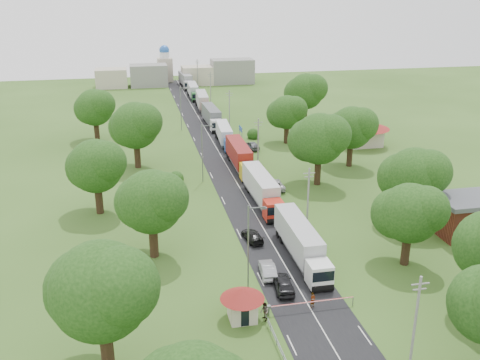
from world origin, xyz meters
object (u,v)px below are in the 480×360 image
object	(u,v)px
pedestrian_near	(313,300)
info_sign	(241,132)
truck_0	(301,242)
car_lane_front	(283,284)
guard_booth	(242,300)
car_lane_mid	(268,269)
boom_barrier	(299,304)

from	to	relation	value
pedestrian_near	info_sign	bearing A→B (deg)	62.74
truck_0	car_lane_front	world-z (taller)	truck_0
car_lane_front	guard_booth	bearing A→B (deg)	43.12
guard_booth	car_lane_mid	size ratio (longest dim) A/B	0.97
info_sign	car_lane_front	bearing A→B (deg)	-97.11
info_sign	pedestrian_near	distance (m)	59.74
pedestrian_near	truck_0	bearing A→B (deg)	56.60
guard_booth	truck_0	bearing A→B (deg)	48.72
pedestrian_near	car_lane_mid	bearing A→B (deg)	89.20
truck_0	car_lane_mid	xyz separation A→B (m)	(-4.86, -3.02, -1.53)
info_sign	truck_0	xyz separation A→B (m)	(-2.94, -49.23, -0.73)
guard_booth	info_sign	bearing A→B (deg)	78.32
boom_barrier	info_sign	distance (m)	60.39
boom_barrier	car_lane_mid	size ratio (longest dim) A/B	2.04
boom_barrier	car_lane_front	xyz separation A→B (m)	(-0.39, 4.26, -0.07)
boom_barrier	guard_booth	xyz separation A→B (m)	(-5.84, -0.00, 1.27)
boom_barrier	pedestrian_near	xyz separation A→B (m)	(1.65, 0.50, -0.05)
car_lane_front	car_lane_mid	bearing A→B (deg)	-71.22
boom_barrier	truck_0	xyz separation A→B (m)	(3.62, 10.77, 1.38)
boom_barrier	truck_0	bearing A→B (deg)	71.44
boom_barrier	truck_0	distance (m)	11.45
boom_barrier	car_lane_mid	xyz separation A→B (m)	(-1.24, 7.75, -0.14)
guard_booth	car_lane_front	xyz separation A→B (m)	(5.45, 4.26, -1.34)
boom_barrier	car_lane_front	distance (m)	4.28
guard_booth	truck_0	world-z (taller)	truck_0
guard_booth	boom_barrier	bearing A→B (deg)	0.01
guard_booth	info_sign	size ratio (longest dim) A/B	1.07
truck_0	car_lane_front	distance (m)	7.79
guard_booth	pedestrian_near	xyz separation A→B (m)	(7.49, 0.50, -1.33)
guard_booth	truck_0	xyz separation A→B (m)	(9.46, 10.77, 0.11)
info_sign	pedestrian_near	xyz separation A→B (m)	(-4.91, -59.50, -2.16)
truck_0	info_sign	bearing A→B (deg)	86.58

